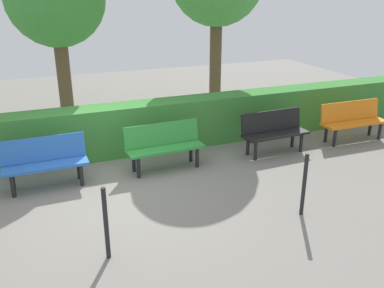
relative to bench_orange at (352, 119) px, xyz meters
name	(u,v)px	position (x,y,z in m)	size (l,w,h in m)	color
ground_plane	(119,190)	(5.41, 0.55, -0.48)	(20.54, 20.54, 0.00)	gray
bench_orange	(352,119)	(0.00, 0.00, 0.00)	(1.54, 0.47, 0.86)	orange
bench_black	(274,130)	(2.03, 0.00, 0.00)	(1.42, 0.50, 0.86)	black
bench_green	(164,144)	(4.38, -0.06, 0.00)	(1.48, 0.52, 0.86)	#2D8C38
bench_blue	(45,160)	(6.51, -0.08, 0.00)	(1.41, 0.48, 0.86)	blue
hedge_row	(148,127)	(4.40, -1.09, 0.03)	(16.54, 0.61, 1.03)	#387F33
railing_post_mid	(304,185)	(2.97, 2.35, 0.02)	(0.06, 0.06, 1.00)	black
railing_post_far	(106,224)	(5.93, 2.35, 0.02)	(0.06, 0.06, 1.00)	black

